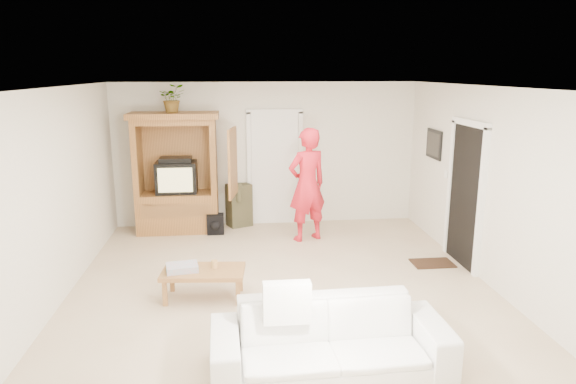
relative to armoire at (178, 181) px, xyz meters
name	(u,v)px	position (x,y,z in m)	size (l,w,h in m)	color
floor	(282,287)	(1.58, -2.66, -0.91)	(6.00, 6.00, 0.00)	tan
ceiling	(282,87)	(1.58, -2.66, 1.69)	(6.00, 6.00, 0.00)	white
wall_back	(267,154)	(1.58, 0.34, 0.39)	(5.50, 5.50, 0.00)	silver
wall_front	(322,289)	(1.58, -5.66, 0.39)	(5.50, 5.50, 0.00)	silver
wall_left	(56,197)	(-1.17, -2.66, 0.39)	(6.00, 6.00, 0.00)	silver
wall_right	(489,187)	(4.33, -2.66, 0.39)	(6.00, 6.00, 0.00)	silver
armoire	(178,181)	(0.00, 0.00, 0.00)	(1.82, 1.14, 2.10)	#98612F
door_back	(275,169)	(1.73, 0.31, 0.11)	(0.85, 0.05, 2.04)	white
doorway_right	(465,196)	(4.30, -2.06, 0.11)	(0.05, 0.90, 2.04)	black
framed_picture	(434,144)	(4.31, -0.76, 0.69)	(0.03, 0.60, 0.48)	black
doormat	(433,263)	(3.88, -2.06, -0.90)	(0.60, 0.40, 0.02)	#382316
plant	(173,98)	(-0.02, -0.03, 1.43)	(0.43, 0.37, 0.47)	#4C7238
man	(307,185)	(2.18, -0.73, 0.04)	(0.69, 0.45, 1.90)	red
sofa	(330,339)	(1.85, -4.63, -0.58)	(2.24, 0.87, 0.65)	silver
coffee_table	(203,273)	(0.57, -2.89, -0.58)	(1.06, 0.64, 0.38)	brown
towel	(182,268)	(0.31, -2.89, -0.49)	(0.38, 0.28, 0.08)	#F4515D
candle	(215,264)	(0.71, -2.84, -0.48)	(0.08, 0.08, 0.10)	tan
backpack_black	(215,225)	(0.63, -0.30, -0.73)	(0.29, 0.17, 0.36)	black
backpack_olive	(239,205)	(1.05, 0.19, -0.52)	(0.41, 0.30, 0.78)	#47442B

